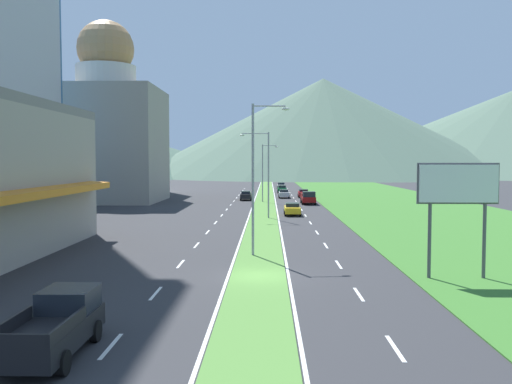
% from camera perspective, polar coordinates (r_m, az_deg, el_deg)
% --- Properties ---
extents(ground_plane, '(600.00, 600.00, 0.00)m').
position_cam_1_polar(ground_plane, '(32.25, 0.24, -8.71)').
color(ground_plane, '#2D2D30').
extents(grass_median, '(3.20, 240.00, 0.06)m').
position_cam_1_polar(grass_median, '(91.78, 0.91, -0.90)').
color(grass_median, '#518438').
rests_on(grass_median, ground_plane).
extents(grass_verge_right, '(24.00, 240.00, 0.06)m').
position_cam_1_polar(grass_verge_right, '(93.94, 13.58, -0.89)').
color(grass_verge_right, '#387028').
rests_on(grass_verge_right, ground_plane).
extents(lane_dash_left_1, '(0.16, 2.80, 0.01)m').
position_cam_1_polar(lane_dash_left_1, '(21.36, -14.70, -15.08)').
color(lane_dash_left_1, silver).
rests_on(lane_dash_left_1, ground_plane).
extents(lane_dash_left_2, '(0.16, 2.80, 0.01)m').
position_cam_1_polar(lane_dash_left_2, '(28.79, -10.28, -10.21)').
color(lane_dash_left_2, silver).
rests_on(lane_dash_left_2, ground_plane).
extents(lane_dash_left_3, '(0.16, 2.80, 0.01)m').
position_cam_1_polar(lane_dash_left_3, '(36.44, -7.76, -7.34)').
color(lane_dash_left_3, silver).
rests_on(lane_dash_left_3, ground_plane).
extents(lane_dash_left_4, '(0.16, 2.80, 0.01)m').
position_cam_1_polar(lane_dash_left_4, '(44.19, -6.14, -5.46)').
color(lane_dash_left_4, silver).
rests_on(lane_dash_left_4, ground_plane).
extents(lane_dash_left_5, '(0.16, 2.80, 0.01)m').
position_cam_1_polar(lane_dash_left_5, '(52.00, -5.01, -4.14)').
color(lane_dash_left_5, silver).
rests_on(lane_dash_left_5, ground_plane).
extents(lane_dash_left_6, '(0.16, 2.80, 0.01)m').
position_cam_1_polar(lane_dash_left_6, '(59.84, -4.18, -3.16)').
color(lane_dash_left_6, silver).
rests_on(lane_dash_left_6, ground_plane).
extents(lane_dash_left_7, '(0.16, 2.80, 0.01)m').
position_cam_1_polar(lane_dash_left_7, '(67.71, -3.54, -2.41)').
color(lane_dash_left_7, silver).
rests_on(lane_dash_left_7, ground_plane).
extents(lane_dash_left_8, '(0.16, 2.80, 0.01)m').
position_cam_1_polar(lane_dash_left_8, '(75.59, -3.04, -1.81)').
color(lane_dash_left_8, silver).
rests_on(lane_dash_left_8, ground_plane).
extents(lane_dash_left_9, '(0.16, 2.80, 0.01)m').
position_cam_1_polar(lane_dash_left_9, '(83.48, -2.63, -1.33)').
color(lane_dash_left_9, silver).
rests_on(lane_dash_left_9, ground_plane).
extents(lane_dash_left_10, '(0.16, 2.80, 0.01)m').
position_cam_1_polar(lane_dash_left_10, '(91.39, -2.29, -0.93)').
color(lane_dash_left_10, silver).
rests_on(lane_dash_left_10, ground_plane).
extents(lane_dash_left_11, '(0.16, 2.80, 0.01)m').
position_cam_1_polar(lane_dash_left_11, '(99.29, -2.00, -0.60)').
color(lane_dash_left_11, silver).
rests_on(lane_dash_left_11, ground_plane).
extents(lane_dash_left_12, '(0.16, 2.80, 0.01)m').
position_cam_1_polar(lane_dash_left_12, '(107.21, -1.76, -0.31)').
color(lane_dash_left_12, silver).
rests_on(lane_dash_left_12, ground_plane).
extents(lane_dash_left_13, '(0.16, 2.80, 0.01)m').
position_cam_1_polar(lane_dash_left_13, '(115.13, -1.55, -0.07)').
color(lane_dash_left_13, silver).
rests_on(lane_dash_left_13, ground_plane).
extents(lane_dash_left_14, '(0.16, 2.80, 0.01)m').
position_cam_1_polar(lane_dash_left_14, '(123.05, -1.37, 0.15)').
color(lane_dash_left_14, silver).
rests_on(lane_dash_left_14, ground_plane).
extents(lane_dash_left_15, '(0.16, 2.80, 0.01)m').
position_cam_1_polar(lane_dash_left_15, '(130.97, -1.21, 0.34)').
color(lane_dash_left_15, silver).
rests_on(lane_dash_left_15, ground_plane).
extents(lane_dash_right_1, '(0.16, 2.80, 0.01)m').
position_cam_1_polar(lane_dash_right_1, '(21.09, 14.13, -15.32)').
color(lane_dash_right_1, silver).
rests_on(lane_dash_right_1, ground_plane).
extents(lane_dash_right_2, '(0.16, 2.80, 0.01)m').
position_cam_1_polar(lane_dash_right_2, '(28.59, 10.53, -10.31)').
color(lane_dash_right_2, silver).
rests_on(lane_dash_right_2, ground_plane).
extents(lane_dash_right_3, '(0.16, 2.80, 0.01)m').
position_cam_1_polar(lane_dash_right_3, '(36.28, 8.50, -7.39)').
color(lane_dash_right_3, silver).
rests_on(lane_dash_right_3, ground_plane).
extents(lane_dash_right_4, '(0.16, 2.80, 0.01)m').
position_cam_1_polar(lane_dash_right_4, '(44.06, 7.20, -5.49)').
color(lane_dash_right_4, silver).
rests_on(lane_dash_right_4, ground_plane).
extents(lane_dash_right_5, '(0.16, 2.80, 0.01)m').
position_cam_1_polar(lane_dash_right_5, '(51.88, 6.29, -4.16)').
color(lane_dash_right_5, silver).
rests_on(lane_dash_right_5, ground_plane).
extents(lane_dash_right_6, '(0.16, 2.80, 0.01)m').
position_cam_1_polar(lane_dash_right_6, '(59.74, 5.62, -3.18)').
color(lane_dash_right_6, silver).
rests_on(lane_dash_right_6, ground_plane).
extents(lane_dash_right_7, '(0.16, 2.80, 0.01)m').
position_cam_1_polar(lane_dash_right_7, '(67.62, 5.11, -2.42)').
color(lane_dash_right_7, silver).
rests_on(lane_dash_right_7, ground_plane).
extents(lane_dash_right_8, '(0.16, 2.80, 0.01)m').
position_cam_1_polar(lane_dash_right_8, '(75.51, 4.71, -1.83)').
color(lane_dash_right_8, silver).
rests_on(lane_dash_right_8, ground_plane).
extents(lane_dash_right_9, '(0.16, 2.80, 0.01)m').
position_cam_1_polar(lane_dash_right_9, '(83.41, 4.38, -1.34)').
color(lane_dash_right_9, silver).
rests_on(lane_dash_right_9, ground_plane).
extents(lane_dash_right_10, '(0.16, 2.80, 0.01)m').
position_cam_1_polar(lane_dash_right_10, '(91.32, 4.11, -0.94)').
color(lane_dash_right_10, silver).
rests_on(lane_dash_right_10, ground_plane).
extents(lane_dash_right_11, '(0.16, 2.80, 0.01)m').
position_cam_1_polar(lane_dash_right_11, '(99.24, 3.89, -0.61)').
color(lane_dash_right_11, silver).
rests_on(lane_dash_right_11, ground_plane).
extents(lane_dash_right_12, '(0.16, 2.80, 0.01)m').
position_cam_1_polar(lane_dash_right_12, '(107.15, 3.69, -0.32)').
color(lane_dash_right_12, silver).
rests_on(lane_dash_right_12, ground_plane).
extents(lane_dash_right_13, '(0.16, 2.80, 0.01)m').
position_cam_1_polar(lane_dash_right_13, '(115.08, 3.53, -0.07)').
color(lane_dash_right_13, silver).
rests_on(lane_dash_right_13, ground_plane).
extents(lane_dash_right_14, '(0.16, 2.80, 0.01)m').
position_cam_1_polar(lane_dash_right_14, '(123.00, 3.38, 0.14)').
color(lane_dash_right_14, silver).
rests_on(lane_dash_right_14, ground_plane).
extents(lane_dash_right_15, '(0.16, 2.80, 0.01)m').
position_cam_1_polar(lane_dash_right_15, '(130.93, 3.25, 0.33)').
color(lane_dash_right_15, silver).
rests_on(lane_dash_right_15, ground_plane).
extents(edge_line_median_left, '(0.16, 240.00, 0.01)m').
position_cam_1_polar(edge_line_median_left, '(91.81, -0.18, -0.91)').
color(edge_line_median_left, silver).
rests_on(edge_line_median_left, ground_plane).
extents(edge_line_median_right, '(0.16, 240.00, 0.01)m').
position_cam_1_polar(edge_line_median_right, '(91.79, 2.01, -0.91)').
color(edge_line_median_right, silver).
rests_on(edge_line_median_right, ground_plane).
extents(domed_building, '(17.32, 17.32, 29.27)m').
position_cam_1_polar(domed_building, '(93.83, -15.10, 6.09)').
color(domed_building, '#9E9384').
rests_on(domed_building, ground_plane).
extents(midrise_colored, '(13.52, 13.52, 19.99)m').
position_cam_1_polar(midrise_colored, '(112.54, -12.91, 4.86)').
color(midrise_colored, silver).
rests_on(midrise_colored, ground_plane).
extents(hill_far_left, '(218.95, 218.95, 33.02)m').
position_cam_1_polar(hill_far_left, '(287.37, -22.08, 4.98)').
color(hill_far_left, '#3D5647').
rests_on(hill_far_left, ground_plane).
extents(hill_far_center, '(169.87, 169.87, 43.67)m').
position_cam_1_polar(hill_far_center, '(254.33, 6.91, 6.65)').
color(hill_far_center, '#516B56').
rests_on(hill_far_center, ground_plane).
extents(street_lamp_near, '(2.64, 0.42, 10.62)m').
position_cam_1_polar(street_lamp_near, '(38.60, 0.04, 2.23)').
color(street_lamp_near, '#99999E').
rests_on(street_lamp_near, ground_plane).
extents(street_lamp_mid, '(3.39, 0.50, 9.93)m').
position_cam_1_polar(street_lamp_mid, '(63.70, 0.97, 2.39)').
color(street_lamp_mid, '#99999E').
rests_on(street_lamp_mid, ground_plane).
extents(street_lamp_far, '(2.60, 0.37, 9.24)m').
position_cam_1_polar(street_lamp_far, '(88.93, 0.85, 2.35)').
color(street_lamp_far, '#99999E').
rests_on(street_lamp_far, ground_plane).
extents(billboard_roadside, '(4.57, 0.28, 6.56)m').
position_cam_1_polar(billboard_roadside, '(32.96, 20.08, 0.10)').
color(billboard_roadside, '#4C4C51').
rests_on(billboard_roadside, ground_plane).
extents(car_0, '(1.91, 4.31, 1.55)m').
position_cam_1_polar(car_0, '(93.26, -1.04, -0.36)').
color(car_0, black).
rests_on(car_0, ground_plane).
extents(car_1, '(1.93, 4.23, 1.51)m').
position_cam_1_polar(car_1, '(99.97, 4.90, -0.14)').
color(car_1, maroon).
rests_on(car_1, ground_plane).
extents(car_2, '(1.94, 4.19, 1.46)m').
position_cam_1_polar(car_2, '(131.74, 2.61, 0.67)').
color(car_2, '#B2B2B7').
rests_on(car_2, ground_plane).
extents(car_3, '(2.01, 4.46, 1.49)m').
position_cam_1_polar(car_3, '(67.85, 3.75, -1.75)').
color(car_3, yellow).
rests_on(car_3, ground_plane).
extents(car_4, '(1.91, 4.73, 1.57)m').
position_cam_1_polar(car_4, '(114.31, 2.69, 0.31)').
color(car_4, '#0C5128').
rests_on(car_4, ground_plane).
extents(car_5, '(1.93, 4.15, 1.50)m').
position_cam_1_polar(car_5, '(98.90, 2.90, -0.17)').
color(car_5, '#B2B2B7').
rests_on(car_5, ground_plane).
extents(pickup_truck_0, '(2.18, 5.40, 2.00)m').
position_cam_1_polar(pickup_truck_0, '(20.87, -19.86, -12.80)').
color(pickup_truck_0, black).
rests_on(pickup_truck_0, ground_plane).
extents(pickup_truck_1, '(2.18, 5.40, 2.00)m').
position_cam_1_polar(pickup_truck_1, '(85.17, 5.40, -0.59)').
color(pickup_truck_1, maroon).
rests_on(pickup_truck_1, ground_plane).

